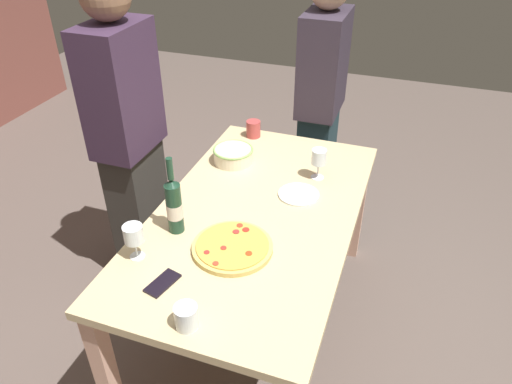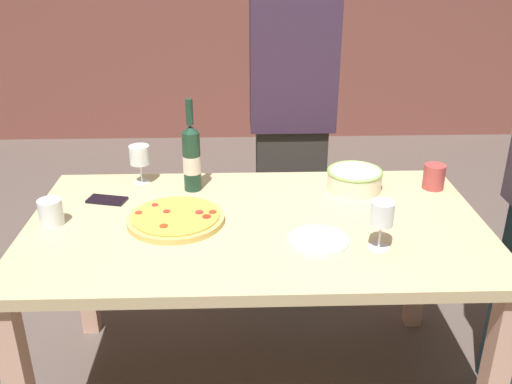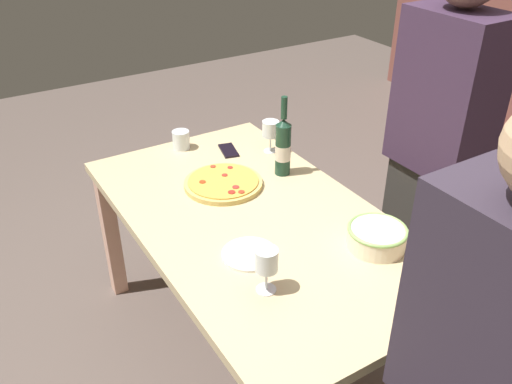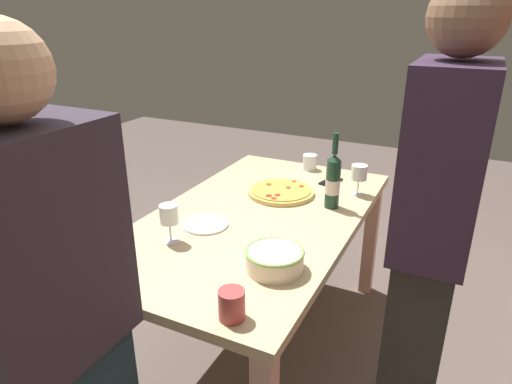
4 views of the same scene
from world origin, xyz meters
The scene contains 13 objects.
ground_plane centered at (0.00, 0.00, 0.00)m, with size 8.00×8.00×0.00m, color brown.
dining_table centered at (0.00, 0.00, 0.66)m, with size 1.60×0.90×0.75m.
pizza centered at (-0.28, 0.01, 0.76)m, with size 0.34×0.34×0.03m.
serving_bowl centered at (0.40, 0.27, 0.79)m, with size 0.22×0.22×0.08m.
wine_bottle centered at (-0.24, 0.29, 0.89)m, with size 0.07×0.07×0.36m.
wine_glass_near_pizza centered at (-0.45, 0.36, 0.86)m, with size 0.08×0.08×0.16m.
wine_glass_by_bottle centered at (0.39, -0.20, 0.86)m, with size 0.08×0.08×0.16m.
cup_amber centered at (-0.71, 0.01, 0.80)m, with size 0.08×0.08×0.09m, color white.
cup_ceramic centered at (0.71, 0.27, 0.80)m, with size 0.08×0.08×0.10m, color #B34241.
side_plate centered at (0.20, -0.15, 0.76)m, with size 0.20×0.20×0.01m, color white.
cell_phone centered at (-0.56, 0.18, 0.76)m, with size 0.07×0.14×0.01m, color black.
person_host centered at (0.19, 0.77, 0.89)m, with size 0.38×0.24×1.73m.
person_guest_left centered at (1.09, -0.04, 0.83)m, with size 0.41×0.24×1.63m.
Camera 1 is at (-1.69, -0.60, 2.08)m, focal length 33.74 mm.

